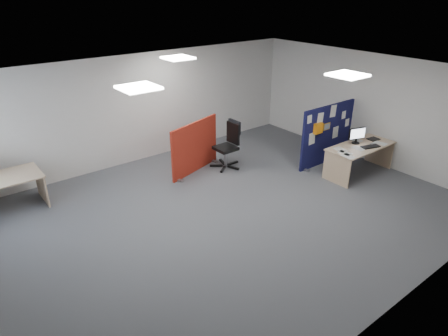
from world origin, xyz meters
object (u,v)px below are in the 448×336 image
navy_divider (327,134)px  office_chair (229,142)px  main_desk (359,151)px  red_divider (195,147)px  monitor_main (357,135)px

navy_divider → office_chair: bearing=147.2°
main_desk → office_chair: (-2.18, 2.21, 0.10)m
navy_divider → main_desk: (0.12, -0.88, -0.21)m
navy_divider → red_divider: size_ratio=1.15×
navy_divider → office_chair: navy_divider is taller
navy_divider → monitor_main: 0.79m
main_desk → monitor_main: bearing=85.9°
navy_divider → main_desk: bearing=-82.4°
monitor_main → red_divider: red_divider is taller
main_desk → red_divider: (-3.01, 2.51, 0.05)m
office_chair → red_divider: bearing=159.7°
navy_divider → office_chair: (-2.07, 1.33, -0.11)m
main_desk → red_divider: 3.92m
navy_divider → monitor_main: size_ratio=4.22×
monitor_main → office_chair: (-2.19, 2.10, -0.29)m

